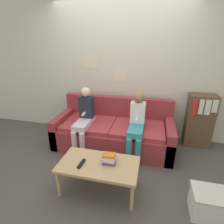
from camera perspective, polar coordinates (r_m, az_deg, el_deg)
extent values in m
plane|color=#4C4742|center=(2.94, -2.03, -16.16)|extent=(10.00, 10.00, 0.00)
cube|color=beige|center=(3.44, 2.70, 13.30)|extent=(8.00, 0.06, 2.60)
cube|color=beige|center=(3.54, -6.90, 15.88)|extent=(0.32, 0.00, 0.25)
cube|color=beige|center=(3.42, 2.57, 12.02)|extent=(0.25, 0.00, 0.25)
cube|color=maroon|center=(3.26, 0.41, -7.85)|extent=(2.09, 0.90, 0.39)
cube|color=maroon|center=(3.42, 1.87, 1.36)|extent=(2.09, 0.14, 0.45)
cube|color=maroon|center=(3.54, -15.20, -4.65)|extent=(0.14, 0.90, 0.55)
cube|color=maroon|center=(3.18, 18.02, -8.24)|extent=(0.14, 0.90, 0.55)
cube|color=#A1343A|center=(3.24, -7.47, -3.66)|extent=(0.89, 0.74, 0.07)
cube|color=#A1343A|center=(3.06, 8.50, -5.32)|extent=(0.89, 0.74, 0.07)
cube|color=tan|center=(2.29, -4.41, -16.72)|extent=(0.99, 0.53, 0.04)
cylinder|color=tan|center=(2.42, -17.12, -21.49)|extent=(0.04, 0.04, 0.37)
cylinder|color=tan|center=(2.19, 6.50, -26.10)|extent=(0.04, 0.04, 0.37)
cylinder|color=tan|center=(2.72, -12.34, -15.47)|extent=(0.04, 0.04, 0.37)
cylinder|color=tan|center=(2.52, 7.88, -18.61)|extent=(0.04, 0.04, 0.37)
cylinder|color=silver|center=(3.02, -12.12, -10.29)|extent=(0.09, 0.09, 0.46)
cylinder|color=silver|center=(2.96, -9.63, -10.71)|extent=(0.09, 0.09, 0.46)
cube|color=silver|center=(3.09, -9.15, -3.50)|extent=(0.23, 0.55, 0.09)
cube|color=#1E232D|center=(3.14, -8.28, 1.68)|extent=(0.24, 0.16, 0.38)
sphere|color=beige|center=(3.06, -8.55, 6.44)|extent=(0.17, 0.17, 0.17)
cube|color=white|center=(3.03, -9.22, -0.64)|extent=(0.03, 0.12, 0.03)
cylinder|color=teal|center=(2.79, 5.48, -12.78)|extent=(0.09, 0.09, 0.46)
cylinder|color=teal|center=(2.78, 8.42, -13.08)|extent=(0.09, 0.09, 0.46)
cube|color=teal|center=(2.89, 7.87, -5.29)|extent=(0.23, 0.55, 0.09)
cube|color=white|center=(2.95, 8.43, -0.06)|extent=(0.24, 0.16, 0.35)
sphere|color=#8C6647|center=(2.86, 8.71, 4.80)|extent=(0.18, 0.18, 0.18)
cube|color=white|center=(2.84, 8.06, -2.46)|extent=(0.03, 0.12, 0.03)
cube|color=black|center=(2.28, -9.92, -16.24)|extent=(0.05, 0.17, 0.02)
cube|color=#7A3389|center=(2.27, -0.94, -15.88)|extent=(0.17, 0.14, 0.03)
cube|color=silver|center=(2.26, -0.94, -14.93)|extent=(0.17, 0.16, 0.04)
cube|color=silver|center=(2.23, -0.94, -14.40)|extent=(0.18, 0.15, 0.03)
cube|color=orange|center=(2.21, -0.98, -13.90)|extent=(0.16, 0.11, 0.03)
cube|color=brown|center=(3.53, 26.55, -2.59)|extent=(0.45, 0.28, 0.98)
cube|color=red|center=(3.25, 25.30, 1.27)|extent=(0.08, 0.02, 0.30)
cube|color=silver|center=(3.27, 27.11, 1.44)|extent=(0.07, 0.02, 0.26)
cube|color=silver|center=(3.30, 28.82, 1.26)|extent=(0.09, 0.02, 0.26)
cube|color=silver|center=(3.32, 30.61, 1.58)|extent=(0.08, 0.02, 0.22)
cube|color=silver|center=(2.42, 28.97, -24.96)|extent=(0.36, 0.30, 0.29)
cube|color=beige|center=(2.31, 29.73, -22.17)|extent=(0.38, 0.32, 0.02)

